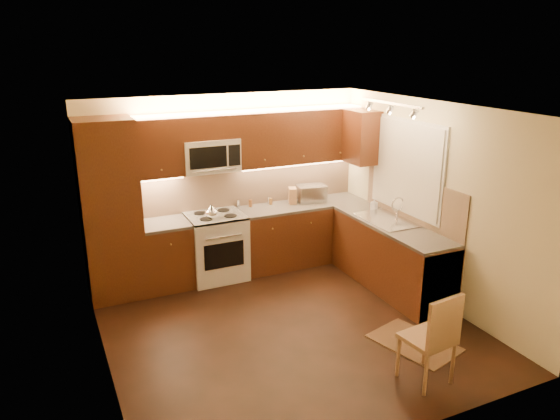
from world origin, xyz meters
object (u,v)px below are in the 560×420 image
soap_bottle (374,204)px  dining_chair (427,336)px  sink (386,215)px  toaster_oven (311,193)px  knife_block (292,196)px  kettle (211,211)px  microwave (210,155)px  stove (216,246)px

soap_bottle → dining_chair: (-1.06, -2.47, -0.51)m
sink → toaster_oven: size_ratio=2.11×
sink → toaster_oven: toaster_oven is taller
knife_block → soap_bottle: knife_block is taller
knife_block → kettle: bearing=-149.3°
kettle → soap_bottle: (2.22, -0.52, -0.04)m
kettle → soap_bottle: kettle is taller
microwave → toaster_oven: (1.52, -0.05, -0.70)m
microwave → dining_chair: 3.66m
kettle → microwave: bearing=83.1°
stove → sink: (2.00, -1.12, 0.52)m
stove → soap_bottle: bearing=-17.3°
knife_block → soap_bottle: bearing=-20.7°
microwave → sink: bearing=-32.2°
kettle → soap_bottle: bearing=-1.4°
microwave → toaster_oven: 1.67m
dining_chair → stove: bearing=102.4°
sink → kettle: size_ratio=4.22×
stove → soap_bottle: (2.13, -0.66, 0.52)m
soap_bottle → microwave: bearing=138.7°
kettle → toaster_oven: size_ratio=0.50×
sink → dining_chair: size_ratio=0.90×
microwave → knife_block: bearing=-1.2°
knife_block → sink: bearing=-38.1°
microwave → dining_chair: microwave is taller
microwave → kettle: (-0.09, -0.28, -0.70)m
sink → dining_chair: bearing=-114.8°
toaster_oven → soap_bottle: toaster_oven is taller
knife_block → soap_bottle: 1.19m
sink → knife_block: (-0.77, 1.23, 0.04)m
sink → dining_chair: sink is taller
stove → toaster_oven: 1.62m
toaster_oven → dining_chair: 3.30m
sink → microwave: bearing=147.8°
kettle → knife_block: (1.32, 0.25, -0.01)m
microwave → toaster_oven: bearing=-1.9°
kettle → dining_chair: size_ratio=0.21×
microwave → kettle: microwave is taller
toaster_oven → knife_block: size_ratio=1.76×
microwave → dining_chair: bearing=-71.9°
stove → microwave: (0.00, 0.14, 1.26)m
dining_chair → microwave: bearing=101.7°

